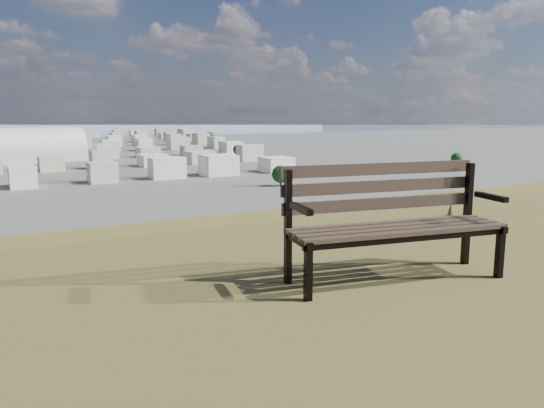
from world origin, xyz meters
TOP-DOWN VIEW (x-y plane):
  - park_bench at (0.00, 1.62)m, footprint 1.78×0.85m
  - arena at (19.55, 302.55)m, footprint 57.57×30.00m

SIDE VIEW (x-z plane):
  - arena at x=19.55m, z-range -6.15..17.11m
  - park_bench at x=0.00m, z-range 25.06..25.95m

